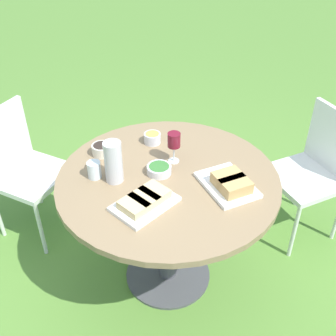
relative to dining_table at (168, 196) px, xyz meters
name	(u,v)px	position (x,y,z in m)	size (l,w,h in m)	color
ground_plane	(168,275)	(0.00, 0.00, -0.65)	(40.00, 40.00, 0.00)	#5B8C38
dining_table	(168,196)	(0.00, 0.00, 0.00)	(1.18, 1.18, 0.78)	#4C4C51
chair_near_right	(316,166)	(-0.74, -0.76, -0.12)	(0.61, 0.61, 0.89)	silver
chair_far_back	(20,163)	(1.07, -0.11, -0.12)	(0.46, 0.48, 0.89)	silver
water_pitcher	(113,162)	(0.25, 0.12, 0.25)	(0.10, 0.09, 0.23)	silver
wine_glass	(174,141)	(0.02, -0.15, 0.26)	(0.07, 0.07, 0.18)	silver
platter_bread_main	(145,201)	(0.03, 0.25, 0.16)	(0.31, 0.36, 0.06)	white
platter_charcuterie	(230,183)	(-0.32, -0.02, 0.16)	(0.38, 0.38, 0.08)	white
bowl_fries	(152,138)	(0.20, -0.28, 0.17)	(0.10, 0.10, 0.06)	silver
bowl_salad	(159,169)	(0.06, -0.02, 0.16)	(0.13, 0.13, 0.05)	silver
bowl_olives	(102,149)	(0.42, -0.07, 0.17)	(0.11, 0.11, 0.06)	beige
cup_water_near	(94,170)	(0.36, 0.13, 0.18)	(0.07, 0.07, 0.09)	silver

